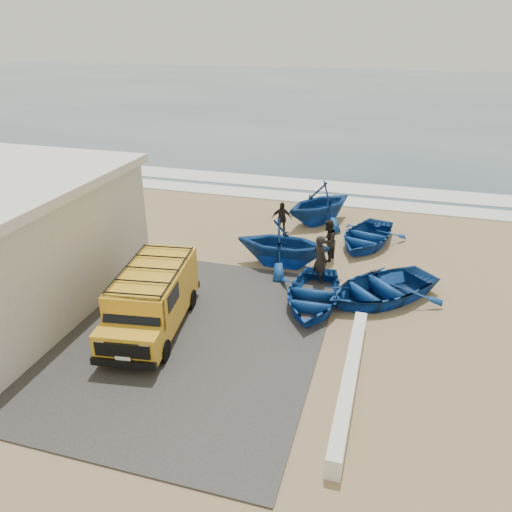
# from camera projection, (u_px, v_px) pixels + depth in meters

# --- Properties ---
(ground) EXTENTS (160.00, 160.00, 0.00)m
(ground) POSITION_uv_depth(u_px,v_px,m) (210.00, 305.00, 16.81)
(ground) COLOR #998059
(slab) EXTENTS (12.00, 10.00, 0.05)m
(slab) POSITION_uv_depth(u_px,v_px,m) (127.00, 326.00, 15.57)
(slab) COLOR #3D3A38
(slab) RESTS_ON ground
(ocean) EXTENTS (180.00, 88.00, 0.01)m
(ocean) POSITION_uv_depth(u_px,v_px,m) (363.00, 96.00, 65.53)
(ocean) COLOR #385166
(ocean) RESTS_ON ground
(surf_line) EXTENTS (180.00, 1.60, 0.06)m
(surf_line) POSITION_uv_depth(u_px,v_px,m) (289.00, 196.00, 27.24)
(surf_line) COLOR white
(surf_line) RESTS_ON ground
(surf_wash) EXTENTS (180.00, 2.20, 0.04)m
(surf_wash) POSITION_uv_depth(u_px,v_px,m) (298.00, 184.00, 29.42)
(surf_wash) COLOR white
(surf_wash) RESTS_ON ground
(parapet) EXTENTS (0.35, 6.00, 0.55)m
(parapet) POSITION_uv_depth(u_px,v_px,m) (350.00, 380.00, 12.82)
(parapet) COLOR silver
(parapet) RESTS_ON ground
(van) EXTENTS (2.42, 4.81, 1.97)m
(van) POSITION_uv_depth(u_px,v_px,m) (152.00, 298.00, 15.11)
(van) COLOR gold
(van) RESTS_ON ground
(boat_near_left) EXTENTS (2.84, 3.89, 0.79)m
(boat_near_left) POSITION_uv_depth(u_px,v_px,m) (313.00, 295.00, 16.61)
(boat_near_left) COLOR #124395
(boat_near_left) RESTS_ON ground
(boat_near_right) EXTENTS (5.19, 5.17, 0.89)m
(boat_near_right) POSITION_uv_depth(u_px,v_px,m) (380.00, 288.00, 16.96)
(boat_near_right) COLOR #124395
(boat_near_right) RESTS_ON ground
(boat_mid_left) EXTENTS (3.63, 3.13, 1.91)m
(boat_mid_left) POSITION_uv_depth(u_px,v_px,m) (283.00, 243.00, 19.17)
(boat_mid_left) COLOR #124395
(boat_mid_left) RESTS_ON ground
(boat_mid_right) EXTENTS (3.67, 4.47, 0.81)m
(boat_mid_right) POSITION_uv_depth(u_px,v_px,m) (366.00, 236.00, 21.19)
(boat_mid_right) COLOR #124395
(boat_mid_right) RESTS_ON ground
(boat_far_left) EXTENTS (4.85, 4.96, 1.98)m
(boat_far_left) POSITION_uv_depth(u_px,v_px,m) (320.00, 203.00, 23.33)
(boat_far_left) COLOR #124395
(boat_far_left) RESTS_ON ground
(fisherman_front) EXTENTS (0.79, 0.77, 1.84)m
(fisherman_front) POSITION_uv_depth(u_px,v_px,m) (320.00, 260.00, 17.88)
(fisherman_front) COLOR black
(fisherman_front) RESTS_ON ground
(fisherman_middle) EXTENTS (0.82, 0.96, 1.70)m
(fisherman_middle) POSITION_uv_depth(u_px,v_px,m) (328.00, 241.00, 19.61)
(fisherman_middle) COLOR black
(fisherman_middle) RESTS_ON ground
(fisherman_back) EXTENTS (0.96, 0.55, 1.53)m
(fisherman_back) POSITION_uv_depth(u_px,v_px,m) (282.00, 219.00, 22.06)
(fisherman_back) COLOR black
(fisherman_back) RESTS_ON ground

